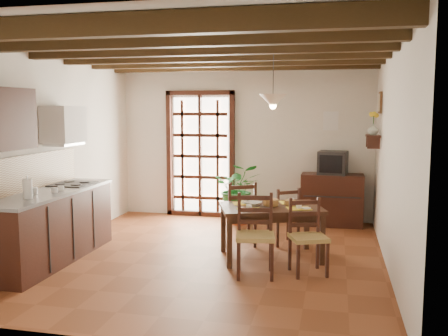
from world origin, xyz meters
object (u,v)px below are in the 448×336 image
(crt_tv, at_px, (333,163))
(chair_far_right, at_px, (283,226))
(chair_near_left, at_px, (255,250))
(pendant_lamp, at_px, (273,100))
(chair_far_left, at_px, (240,225))
(dining_table, at_px, (271,213))
(potted_plant, at_px, (238,190))
(kitchen_counter, at_px, (52,225))
(chair_near_right, at_px, (308,251))
(sideboard, at_px, (332,200))

(crt_tv, bearing_deg, chair_far_right, -108.02)
(chair_near_left, bearing_deg, pendant_lamp, 73.95)
(chair_far_left, distance_m, chair_far_right, 0.64)
(chair_far_left, relative_size, chair_far_right, 1.12)
(dining_table, bearing_deg, potted_plant, 94.36)
(kitchen_counter, bearing_deg, chair_far_left, 29.39)
(potted_plant, bearing_deg, pendant_lamp, -65.62)
(chair_near_right, bearing_deg, pendant_lamp, 108.09)
(chair_far_right, distance_m, potted_plant, 1.48)
(chair_far_right, distance_m, crt_tv, 1.71)
(kitchen_counter, xyz_separation_m, potted_plant, (1.94, 2.60, 0.10))
(dining_table, distance_m, potted_plant, 2.03)
(pendant_lamp, bearing_deg, chair_far_left, 140.97)
(kitchen_counter, relative_size, chair_far_left, 2.41)
(chair_near_left, bearing_deg, sideboard, 63.23)
(kitchen_counter, height_order, chair_far_right, kitchen_counter)
(chair_near_right, relative_size, chair_far_left, 0.96)
(kitchen_counter, relative_size, chair_near_right, 2.52)
(kitchen_counter, height_order, chair_far_left, kitchen_counter)
(chair_near_right, bearing_deg, chair_near_left, 177.01)
(pendant_lamp, bearing_deg, dining_table, -90.00)
(pendant_lamp, bearing_deg, kitchen_counter, -163.02)
(chair_near_right, distance_m, chair_far_right, 1.31)
(dining_table, distance_m, sideboard, 2.23)
(dining_table, height_order, chair_near_left, chair_near_left)
(chair_near_left, distance_m, sideboard, 2.94)
(kitchen_counter, distance_m, chair_far_right, 3.20)
(chair_near_right, distance_m, potted_plant, 2.74)
(chair_far_left, xyz_separation_m, sideboard, (1.28, 1.57, 0.14))
(chair_near_left, relative_size, pendant_lamp, 1.14)
(sideboard, bearing_deg, chair_far_right, -116.47)
(chair_near_right, height_order, sideboard, chair_near_right)
(kitchen_counter, distance_m, chair_far_left, 2.56)
(sideboard, distance_m, potted_plant, 1.59)
(dining_table, bearing_deg, chair_near_right, -63.96)
(chair_near_left, bearing_deg, chair_far_left, 99.08)
(sideboard, bearing_deg, chair_near_right, -95.69)
(potted_plant, bearing_deg, dining_table, -66.78)
(chair_near_left, relative_size, sideboard, 0.94)
(chair_near_left, distance_m, chair_far_right, 1.46)
(kitchen_counter, bearing_deg, chair_near_left, 0.31)
(chair_far_left, bearing_deg, kitchen_counter, 4.53)
(chair_near_right, relative_size, crt_tv, 1.75)
(chair_near_right, bearing_deg, crt_tv, 62.70)
(chair_near_left, bearing_deg, kitchen_counter, 170.49)
(kitchen_counter, distance_m, pendant_lamp, 3.29)
(kitchen_counter, bearing_deg, sideboard, 38.84)
(chair_near_left, distance_m, crt_tv, 3.03)
(pendant_lamp, bearing_deg, potted_plant, 114.38)
(chair_far_left, relative_size, crt_tv, 1.83)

